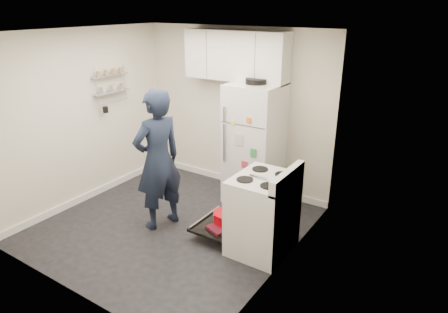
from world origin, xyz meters
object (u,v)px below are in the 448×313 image
Objects in this scene: electric_range at (262,215)px; person at (158,160)px; open_oven_door at (223,221)px; refrigerator at (254,144)px.

person is at bearing -171.16° from electric_range.
electric_range is 0.59× the size of person.
open_oven_door is 1.14m from person.
person is at bearing -164.60° from open_oven_door.
refrigerator is (-0.17, 1.09, 0.69)m from open_oven_door.
electric_range is at bearing 114.20° from person.
refrigerator reaches higher than electric_range.
electric_range is 1.49m from person.
person is (-0.84, -0.23, 0.73)m from open_oven_door.
person reaches higher than open_oven_door.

